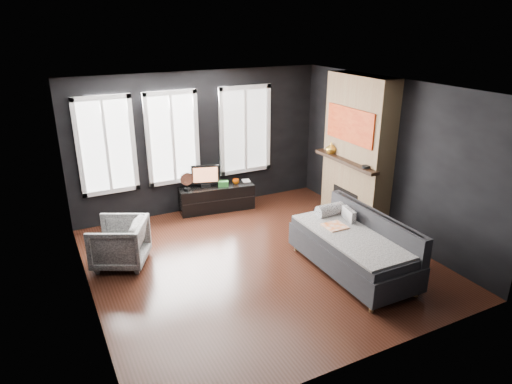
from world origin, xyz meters
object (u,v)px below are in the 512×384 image
sofa (353,244)px  monitor (205,174)px  armchair (119,241)px  mantel_vase (331,148)px  mug (236,181)px  media_console (216,198)px  book (242,177)px

sofa → monitor: (-1.09, 3.20, 0.30)m
armchair → mantel_vase: 4.11m
mug → mantel_vase: mantel_vase is taller
armchair → mug: size_ratio=6.28×
mantel_vase → armchair: bearing=-177.9°
armchair → media_console: (2.15, 1.34, -0.15)m
monitor → mantel_vase: bearing=-15.3°
sofa → mug: size_ratio=16.58×
mantel_vase → monitor: bearing=148.4°
sofa → mug: sofa is taller
media_console → book: bearing=6.7°
monitor → media_console: bearing=-2.4°
book → mug: bearing=-160.0°
monitor → sofa: bearing=-54.9°
monitor → mantel_vase: mantel_vase is taller
sofa → armchair: bearing=149.7°
media_console → mantel_vase: (1.85, -1.19, 1.08)m
media_console → book: 0.67m
mug → book: bearing=20.0°
armchair → monitor: monitor is taller
media_console → monitor: size_ratio=2.66×
armchair → sofa: bearing=86.4°
sofa → book: (-0.33, 3.13, 0.16)m
sofa → mug: bearing=99.6°
mug → mantel_vase: bearing=-37.7°
armchair → mantel_vase: size_ratio=3.71×
media_console → monitor: (-0.19, 0.06, 0.50)m
media_console → mantel_vase: size_ratio=6.82×
mug → mantel_vase: (1.45, -1.12, 0.77)m
monitor → book: (0.76, -0.07, -0.14)m
mantel_vase → sofa: bearing=-116.0°
book → mantel_vase: bearing=-42.9°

